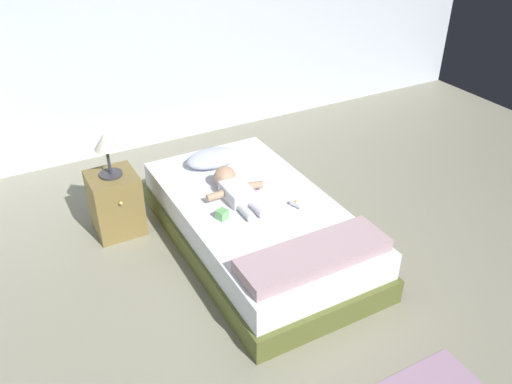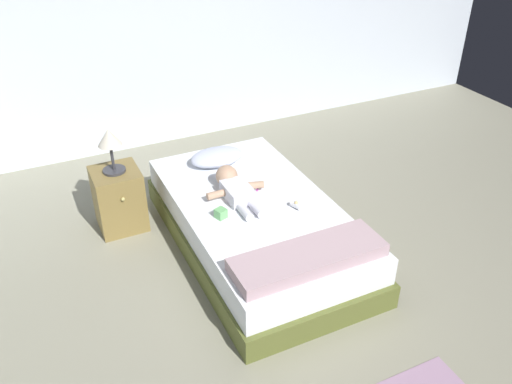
{
  "view_description": "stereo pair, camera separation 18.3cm",
  "coord_description": "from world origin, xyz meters",
  "px_view_note": "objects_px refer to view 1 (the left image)",
  "views": [
    {
      "loc": [
        -1.67,
        -2.12,
        2.59
      ],
      "look_at": [
        -0.06,
        0.84,
        0.5
      ],
      "focal_mm": 37.34,
      "sensor_mm": 36.0,
      "label": 1
    },
    {
      "loc": [
        -1.51,
        -2.2,
        2.59
      ],
      "look_at": [
        -0.06,
        0.84,
        0.5
      ],
      "focal_mm": 37.34,
      "sensor_mm": 36.0,
      "label": 2
    }
  ],
  "objects_px": {
    "pillow": "(213,158)",
    "lamp": "(106,145)",
    "bed": "(256,225)",
    "toothbrush": "(257,186)",
    "toy_block": "(222,214)",
    "baby_bottle": "(296,204)",
    "nightstand": "(116,203)",
    "baby": "(234,188)"
  },
  "relations": [
    {
      "from": "baby",
      "to": "nightstand",
      "type": "distance_m",
      "value": 0.98
    },
    {
      "from": "baby_bottle",
      "to": "bed",
      "type": "bearing_deg",
      "value": 142.45
    },
    {
      "from": "pillow",
      "to": "lamp",
      "type": "bearing_deg",
      "value": 178.47
    },
    {
      "from": "bed",
      "to": "toothbrush",
      "type": "xyz_separation_m",
      "value": [
        0.12,
        0.21,
        0.21
      ]
    },
    {
      "from": "lamp",
      "to": "baby_bottle",
      "type": "distance_m",
      "value": 1.5
    },
    {
      "from": "toothbrush",
      "to": "toy_block",
      "type": "height_order",
      "value": "toy_block"
    },
    {
      "from": "baby_bottle",
      "to": "toy_block",
      "type": "bearing_deg",
      "value": 167.41
    },
    {
      "from": "bed",
      "to": "pillow",
      "type": "height_order",
      "value": "pillow"
    },
    {
      "from": "lamp",
      "to": "bed",
      "type": "bearing_deg",
      "value": -39.27
    },
    {
      "from": "nightstand",
      "to": "baby_bottle",
      "type": "bearing_deg",
      "value": -38.91
    },
    {
      "from": "lamp",
      "to": "pillow",
      "type": "bearing_deg",
      "value": -1.53
    },
    {
      "from": "bed",
      "to": "toy_block",
      "type": "bearing_deg",
      "value": -168.71
    },
    {
      "from": "pillow",
      "to": "toothbrush",
      "type": "height_order",
      "value": "pillow"
    },
    {
      "from": "baby",
      "to": "toothbrush",
      "type": "bearing_deg",
      "value": 7.77
    },
    {
      "from": "nightstand",
      "to": "baby_bottle",
      "type": "relative_size",
      "value": 5.24
    },
    {
      "from": "bed",
      "to": "toy_block",
      "type": "xyz_separation_m",
      "value": [
        -0.31,
        -0.06,
        0.24
      ]
    },
    {
      "from": "bed",
      "to": "baby_bottle",
      "type": "xyz_separation_m",
      "value": [
        0.24,
        -0.19,
        0.23
      ]
    },
    {
      "from": "nightstand",
      "to": "lamp",
      "type": "relative_size",
      "value": 1.42
    },
    {
      "from": "bed",
      "to": "baby",
      "type": "distance_m",
      "value": 0.34
    },
    {
      "from": "pillow",
      "to": "lamp",
      "type": "relative_size",
      "value": 1.24
    },
    {
      "from": "bed",
      "to": "pillow",
      "type": "xyz_separation_m",
      "value": [
        -0.03,
        0.7,
        0.27
      ]
    },
    {
      "from": "nightstand",
      "to": "baby_bottle",
      "type": "height_order",
      "value": "nightstand"
    },
    {
      "from": "toothbrush",
      "to": "toy_block",
      "type": "relative_size",
      "value": 1.32
    },
    {
      "from": "nightstand",
      "to": "lamp",
      "type": "height_order",
      "value": "lamp"
    },
    {
      "from": "pillow",
      "to": "nightstand",
      "type": "bearing_deg",
      "value": 178.48
    },
    {
      "from": "pillow",
      "to": "toothbrush",
      "type": "distance_m",
      "value": 0.52
    },
    {
      "from": "baby",
      "to": "toothbrush",
      "type": "xyz_separation_m",
      "value": [
        0.22,
        0.03,
        -0.06
      ]
    },
    {
      "from": "bed",
      "to": "lamp",
      "type": "xyz_separation_m",
      "value": [
        -0.89,
        0.73,
        0.58
      ]
    },
    {
      "from": "toy_block",
      "to": "baby",
      "type": "bearing_deg",
      "value": 48.47
    },
    {
      "from": "toy_block",
      "to": "baby_bottle",
      "type": "distance_m",
      "value": 0.57
    },
    {
      "from": "baby_bottle",
      "to": "pillow",
      "type": "bearing_deg",
      "value": 107.22
    },
    {
      "from": "nightstand",
      "to": "baby",
      "type": "bearing_deg",
      "value": -34.53
    },
    {
      "from": "bed",
      "to": "toothbrush",
      "type": "relative_size",
      "value": 17.27
    },
    {
      "from": "pillow",
      "to": "lamp",
      "type": "height_order",
      "value": "lamp"
    },
    {
      "from": "pillow",
      "to": "toothbrush",
      "type": "relative_size",
      "value": 3.73
    },
    {
      "from": "pillow",
      "to": "toothbrush",
      "type": "xyz_separation_m",
      "value": [
        0.15,
        -0.49,
        -0.06
      ]
    },
    {
      "from": "nightstand",
      "to": "lamp",
      "type": "bearing_deg",
      "value": 90.0
    },
    {
      "from": "baby",
      "to": "toy_block",
      "type": "bearing_deg",
      "value": -131.53
    },
    {
      "from": "toothbrush",
      "to": "nightstand",
      "type": "height_order",
      "value": "nightstand"
    },
    {
      "from": "baby_bottle",
      "to": "nightstand",
      "type": "bearing_deg",
      "value": 141.09
    },
    {
      "from": "bed",
      "to": "baby",
      "type": "bearing_deg",
      "value": 117.93
    },
    {
      "from": "baby",
      "to": "nightstand",
      "type": "xyz_separation_m",
      "value": [
        -0.79,
        0.55,
        -0.2
      ]
    }
  ]
}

